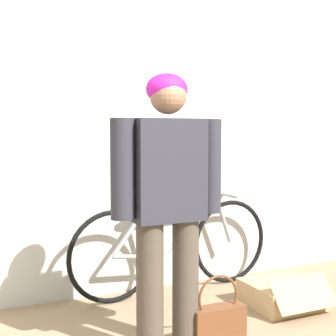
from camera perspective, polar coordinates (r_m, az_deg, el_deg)
name	(u,v)px	position (r m, az deg, el deg)	size (l,w,h in m)	color
wall_back	(85,131)	(3.65, -10.05, 4.52)	(8.00, 0.07, 2.60)	silver
person	(168,194)	(2.68, -0.01, -3.22)	(0.68, 0.23, 1.62)	#4C4238
bicycle	(175,245)	(3.80, 0.86, -9.39)	(1.78, 0.46, 0.78)	black
handbag	(218,322)	(2.99, 6.12, -18.21)	(0.34, 0.11, 0.43)	brown
cardboard_box	(283,294)	(3.69, 13.79, -14.65)	(0.52, 0.55, 0.27)	tan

